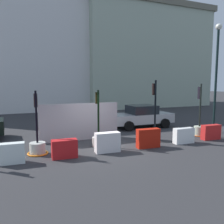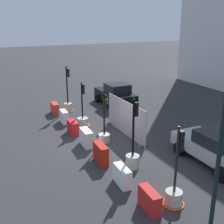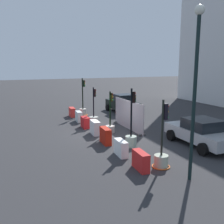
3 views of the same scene
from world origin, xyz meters
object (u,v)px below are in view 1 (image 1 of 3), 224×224
Objects in this scene: construction_barrier_5 at (184,136)px; construction_barrier_6 at (211,132)px; construction_barrier_4 at (148,138)px; car_silver_hatchback at (141,116)px; construction_barrier_2 at (64,149)px; street_lamp_post at (217,67)px; traffic_light_3 at (155,129)px; construction_barrier_1 at (11,153)px; traffic_light_2 at (98,136)px; construction_barrier_3 at (107,142)px; traffic_light_4 at (199,127)px; traffic_light_1 at (38,146)px.

construction_barrier_6 reaches higher than construction_barrier_5.
construction_barrier_4 is at bearing 179.98° from construction_barrier_5.
car_silver_hatchback is (0.23, 4.79, 0.36)m from construction_barrier_5.
construction_barrier_2 is 0.16× the size of street_lamp_post.
traffic_light_3 reaches higher than construction_barrier_1.
traffic_light_2 is 2.22m from construction_barrier_2.
car_silver_hatchback reaches higher than construction_barrier_3.
street_lamp_post is at bearing 6.36° from construction_barrier_1.
construction_barrier_5 is at bearing -0.02° from construction_barrier_4.
traffic_light_4 is (3.03, -0.04, -0.09)m from traffic_light_3.
construction_barrier_1 is at bearing 179.73° from construction_barrier_3.
traffic_light_2 is 1.07m from construction_barrier_3.
traffic_light_3 is at bearing 7.88° from construction_barrier_1.
construction_barrier_6 is (-0.09, -0.98, -0.11)m from traffic_light_4.
construction_barrier_6 is (6.10, -1.09, -0.12)m from traffic_light_2.
car_silver_hatchback is at bearing 29.22° from construction_barrier_1.
construction_barrier_5 is at bearing -152.35° from traffic_light_4.
traffic_light_2 is 5.74m from car_silver_hatchback.
construction_barrier_6 is 5.02m from car_silver_hatchback.
construction_barrier_6 is (4.01, 0.06, -0.05)m from construction_barrier_4.
traffic_light_4 is at bearing 14.29° from construction_barrier_4.
traffic_light_3 is at bearing 179.19° from traffic_light_4.
traffic_light_2 is 4.08m from construction_barrier_1.
car_silver_hatchback is at bearing 64.00° from construction_barrier_4.
construction_barrier_3 is 0.26× the size of car_silver_hatchback.
traffic_light_3 reaches higher than construction_barrier_4.
traffic_light_1 is 1.38m from construction_barrier_1.
traffic_light_2 is at bearing 92.15° from construction_barrier_3.
construction_barrier_5 is 0.24× the size of car_silver_hatchback.
car_silver_hatchback is at bearing 46.94° from construction_barrier_3.
traffic_light_1 is at bearing 39.14° from construction_barrier_1.
construction_barrier_4 reaches higher than construction_barrier_5.
street_lamp_post is at bearing 1.85° from traffic_light_2.
street_lamp_post reaches higher than car_silver_hatchback.
traffic_light_1 is at bearing -177.71° from street_lamp_post.
construction_barrier_3 is 0.17× the size of street_lamp_post.
traffic_light_4 is 2.85× the size of construction_barrier_2.
traffic_light_3 is 1.52m from construction_barrier_5.
traffic_light_4 is 6.23m from construction_barrier_3.
construction_barrier_1 is at bearing 179.02° from construction_barrier_4.
traffic_light_3 reaches higher than construction_barrier_5.
traffic_light_2 is 3.17m from traffic_light_3.
traffic_light_4 reaches higher than traffic_light_1.
construction_barrier_3 is 6.06m from construction_barrier_6.
traffic_light_2 is at bearing -178.15° from street_lamp_post.
traffic_light_1 is 2.88m from traffic_light_2.
car_silver_hatchback is (4.40, 4.70, 0.31)m from construction_barrier_3.
street_lamp_post reaches higher than traffic_light_4.
construction_barrier_4 is 6.75m from street_lamp_post.
street_lamp_post is (4.50, 0.31, 3.40)m from traffic_light_3.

